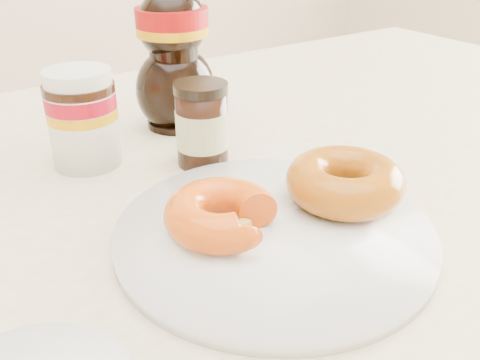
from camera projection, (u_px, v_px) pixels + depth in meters
dining_table at (266, 249)px, 0.58m from camera, size 1.40×0.90×0.75m
plate at (274, 233)px, 0.44m from camera, size 0.26×0.26×0.01m
donut_bitten at (221, 214)px, 0.43m from camera, size 0.12×0.12×0.03m
donut_whole at (345, 181)px, 0.47m from camera, size 0.12×0.12×0.04m
nutella_jar at (82, 114)px, 0.55m from camera, size 0.07×0.07×0.10m
syrup_bottle at (173, 48)px, 0.63m from camera, size 0.12×0.10×0.20m
dark_jar at (202, 125)px, 0.56m from camera, size 0.06×0.06×0.09m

